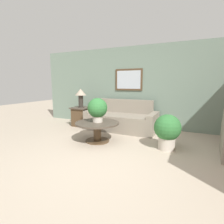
{
  "coord_description": "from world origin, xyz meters",
  "views": [
    {
      "loc": [
        1.36,
        -2.57,
        1.43
      ],
      "look_at": [
        -0.68,
        1.79,
        0.63
      ],
      "focal_mm": 28.0,
      "sensor_mm": 36.0,
      "label": 1
    }
  ],
  "objects_px": {
    "table_lamp": "(81,94)",
    "potted_plant_on_table": "(97,109)",
    "couch_main": "(122,120)",
    "coffee_table": "(97,127)",
    "potted_plant_floor": "(167,130)",
    "side_table": "(81,116)"
  },
  "relations": [
    {
      "from": "side_table",
      "to": "potted_plant_floor",
      "type": "bearing_deg",
      "value": -18.96
    },
    {
      "from": "potted_plant_on_table",
      "to": "potted_plant_floor",
      "type": "height_order",
      "value": "potted_plant_on_table"
    },
    {
      "from": "potted_plant_on_table",
      "to": "potted_plant_floor",
      "type": "bearing_deg",
      "value": 5.02
    },
    {
      "from": "couch_main",
      "to": "potted_plant_on_table",
      "type": "height_order",
      "value": "potted_plant_on_table"
    },
    {
      "from": "couch_main",
      "to": "coffee_table",
      "type": "distance_m",
      "value": 1.31
    },
    {
      "from": "couch_main",
      "to": "potted_plant_on_table",
      "type": "distance_m",
      "value": 1.38
    },
    {
      "from": "side_table",
      "to": "potted_plant_floor",
      "type": "distance_m",
      "value": 3.11
    },
    {
      "from": "potted_plant_floor",
      "to": "side_table",
      "type": "bearing_deg",
      "value": 161.04
    },
    {
      "from": "couch_main",
      "to": "coffee_table",
      "type": "height_order",
      "value": "couch_main"
    },
    {
      "from": "table_lamp",
      "to": "coffee_table",
      "type": "bearing_deg",
      "value": -42.25
    },
    {
      "from": "table_lamp",
      "to": "potted_plant_floor",
      "type": "height_order",
      "value": "table_lamp"
    },
    {
      "from": "table_lamp",
      "to": "side_table",
      "type": "bearing_deg",
      "value": 0.0
    },
    {
      "from": "table_lamp",
      "to": "potted_plant_floor",
      "type": "xyz_separation_m",
      "value": [
        2.94,
        -1.01,
        -0.63
      ]
    },
    {
      "from": "coffee_table",
      "to": "potted_plant_floor",
      "type": "height_order",
      "value": "potted_plant_floor"
    },
    {
      "from": "couch_main",
      "to": "table_lamp",
      "type": "bearing_deg",
      "value": -175.09
    },
    {
      "from": "couch_main",
      "to": "potted_plant_on_table",
      "type": "xyz_separation_m",
      "value": [
        -0.12,
        -1.27,
        0.51
      ]
    },
    {
      "from": "coffee_table",
      "to": "potted_plant_floor",
      "type": "xyz_separation_m",
      "value": [
        1.64,
        0.17,
        0.08
      ]
    },
    {
      "from": "table_lamp",
      "to": "potted_plant_on_table",
      "type": "relative_size",
      "value": 1.04
    },
    {
      "from": "potted_plant_on_table",
      "to": "potted_plant_floor",
      "type": "xyz_separation_m",
      "value": [
        1.64,
        0.14,
        -0.38
      ]
    },
    {
      "from": "coffee_table",
      "to": "potted_plant_floor",
      "type": "distance_m",
      "value": 1.65
    },
    {
      "from": "couch_main",
      "to": "coffee_table",
      "type": "bearing_deg",
      "value": -95.14
    },
    {
      "from": "table_lamp",
      "to": "potted_plant_on_table",
      "type": "distance_m",
      "value": 1.75
    }
  ]
}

